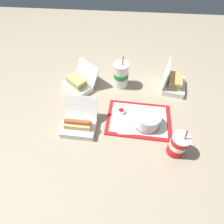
% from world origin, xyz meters
% --- Properties ---
extents(ground_plane, '(3.20, 3.20, 0.00)m').
position_xyz_m(ground_plane, '(0.00, 0.00, 0.00)').
color(ground_plane, gray).
extents(food_tray, '(0.38, 0.28, 0.01)m').
position_xyz_m(food_tray, '(0.20, 0.02, 0.01)').
color(food_tray, red).
rests_on(food_tray, ground_plane).
extents(cake_container, '(0.14, 0.14, 0.09)m').
position_xyz_m(cake_container, '(0.24, -0.01, 0.05)').
color(cake_container, black).
rests_on(cake_container, food_tray).
extents(ketchup_cup, '(0.04, 0.04, 0.02)m').
position_xyz_m(ketchup_cup, '(0.09, 0.06, 0.03)').
color(ketchup_cup, white).
rests_on(ketchup_cup, food_tray).
extents(napkin_stack, '(0.11, 0.11, 0.00)m').
position_xyz_m(napkin_stack, '(0.13, -0.04, 0.02)').
color(napkin_stack, white).
rests_on(napkin_stack, food_tray).
extents(plastic_fork, '(0.11, 0.01, 0.00)m').
position_xyz_m(plastic_fork, '(0.13, 0.09, 0.02)').
color(plastic_fork, white).
rests_on(plastic_fork, food_tray).
extents(clamshell_hotdog_back, '(0.19, 0.20, 0.15)m').
position_xyz_m(clamshell_hotdog_back, '(-0.14, -0.07, 0.04)').
color(clamshell_hotdog_back, white).
rests_on(clamshell_hotdog_back, ground_plane).
extents(clamshell_sandwich_front, '(0.18, 0.21, 0.18)m').
position_xyz_m(clamshell_sandwich_front, '(0.43, 0.32, 0.04)').
color(clamshell_sandwich_front, white).
rests_on(clamshell_sandwich_front, ground_plane).
extents(clamshell_sandwich_center, '(0.27, 0.27, 0.15)m').
position_xyz_m(clamshell_sandwich_center, '(-0.21, 0.26, 0.04)').
color(clamshell_sandwich_center, white).
rests_on(clamshell_sandwich_center, ground_plane).
extents(soda_cup_right, '(0.09, 0.09, 0.20)m').
position_xyz_m(soda_cup_right, '(0.38, -0.16, 0.07)').
color(soda_cup_right, red).
rests_on(soda_cup_right, ground_plane).
extents(soda_cup_left, '(0.10, 0.10, 0.23)m').
position_xyz_m(soda_cup_left, '(0.07, 0.32, 0.09)').
color(soda_cup_left, white).
rests_on(soda_cup_left, ground_plane).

